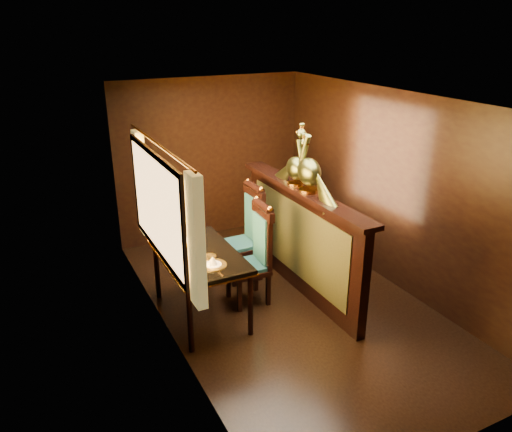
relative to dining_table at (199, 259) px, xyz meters
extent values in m
plane|color=black|center=(1.06, -0.27, -0.74)|extent=(5.00, 5.00, 0.00)
cube|color=black|center=(1.06, 2.23, 0.51)|extent=(3.00, 0.04, 2.50)
cube|color=black|center=(1.06, -2.77, 0.51)|extent=(3.00, 0.04, 2.50)
cube|color=black|center=(-0.44, -0.27, 0.51)|extent=(0.04, 5.00, 2.50)
cube|color=black|center=(2.56, -0.27, 0.51)|extent=(0.04, 5.00, 2.50)
cube|color=beige|center=(1.06, -0.27, 1.76)|extent=(3.00, 5.00, 0.04)
cube|color=#FFC672|center=(-0.44, 0.03, 0.71)|extent=(0.01, 1.70, 1.05)
cube|color=yellow|center=(-0.34, -0.94, 0.66)|extent=(0.10, 0.22, 1.30)
cube|color=yellow|center=(-0.34, 1.00, 0.66)|extent=(0.10, 0.22, 1.30)
cylinder|color=#C8832A|center=(-0.36, 0.03, 1.36)|extent=(0.03, 2.20, 0.03)
cube|color=black|center=(1.38, 0.03, -0.09)|extent=(0.12, 2.60, 1.30)
cube|color=#3A3A1A|center=(1.32, 0.03, -0.04)|extent=(0.02, 2.20, 0.95)
cube|color=black|center=(1.38, 0.03, 0.59)|extent=(0.26, 2.70, 0.06)
cube|color=black|center=(0.01, 0.00, 0.05)|extent=(0.82, 1.36, 0.04)
cube|color=#C8832A|center=(0.01, 0.00, 0.02)|extent=(0.84, 1.38, 0.02)
cylinder|color=black|center=(-0.34, -0.62, -0.36)|extent=(0.06, 0.06, 0.75)
cylinder|color=black|center=(0.35, -0.62, -0.36)|extent=(0.06, 0.06, 0.75)
cylinder|color=black|center=(-0.34, 0.62, -0.36)|extent=(0.06, 0.06, 0.75)
cylinder|color=black|center=(0.36, 0.61, -0.36)|extent=(0.06, 0.06, 0.75)
cylinder|color=#C07424|center=(0.03, -0.36, 0.08)|extent=(0.30, 0.30, 0.01)
cone|color=silver|center=(0.03, -0.36, 0.13)|extent=(0.11, 0.11, 0.10)
cylinder|color=#C07424|center=(0.03, 0.35, 0.08)|extent=(0.30, 0.30, 0.01)
cone|color=silver|center=(0.03, 0.35, 0.13)|extent=(0.11, 0.11, 0.10)
cylinder|color=silver|center=(-0.31, -0.05, 0.10)|extent=(0.03, 0.03, 0.06)
cylinder|color=silver|center=(-0.30, 0.03, 0.10)|extent=(0.03, 0.03, 0.06)
cube|color=black|center=(0.64, 0.04, -0.30)|extent=(0.48, 0.48, 0.06)
cube|color=#155761|center=(0.64, 0.04, -0.25)|extent=(0.43, 0.43, 0.05)
cube|color=#155761|center=(0.83, 0.03, 0.08)|extent=(0.05, 0.36, 0.59)
cube|color=black|center=(0.44, -0.14, -0.54)|extent=(0.05, 0.05, 0.41)
cube|color=black|center=(0.81, -0.16, -0.54)|extent=(0.05, 0.05, 0.41)
cube|color=black|center=(0.46, 0.23, -0.54)|extent=(0.05, 0.05, 0.41)
cube|color=black|center=(0.83, 0.22, -0.54)|extent=(0.05, 0.05, 0.41)
sphere|color=#C8832A|center=(0.82, -0.16, 0.52)|extent=(0.07, 0.07, 0.07)
sphere|color=#C8832A|center=(0.84, 0.22, 0.52)|extent=(0.07, 0.07, 0.07)
cube|color=black|center=(0.82, 0.64, -0.29)|extent=(0.47, 0.47, 0.06)
cube|color=#155761|center=(0.82, 0.64, -0.24)|extent=(0.42, 0.42, 0.05)
cube|color=#155761|center=(1.02, 0.64, 0.10)|extent=(0.04, 0.36, 0.60)
cube|color=black|center=(0.63, 0.44, -0.53)|extent=(0.05, 0.05, 0.42)
cube|color=black|center=(1.01, 0.44, -0.53)|extent=(0.05, 0.05, 0.42)
cube|color=black|center=(0.62, 0.83, -0.53)|extent=(0.05, 0.05, 0.42)
cube|color=black|center=(1.01, 0.83, -0.53)|extent=(0.05, 0.05, 0.42)
sphere|color=#C8832A|center=(1.02, 0.45, 0.55)|extent=(0.07, 0.07, 0.07)
sphere|color=#C8832A|center=(1.02, 0.83, 0.55)|extent=(0.07, 0.07, 0.07)
camera|label=1|loc=(-1.70, -4.85, 2.54)|focal=35.00mm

